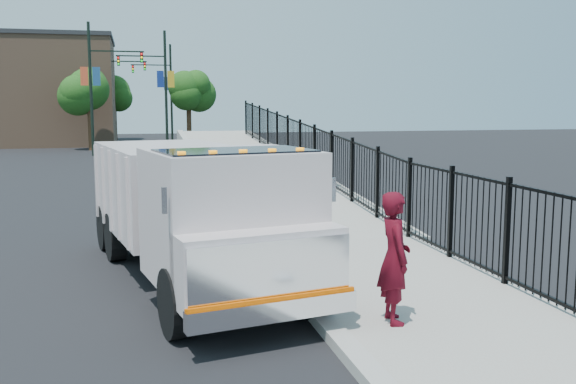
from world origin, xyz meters
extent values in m
plane|color=black|center=(0.00, 0.00, 0.00)|extent=(120.00, 120.00, 0.00)
cube|color=#9E998E|center=(1.93, -2.00, 0.06)|extent=(3.55, 12.00, 0.12)
cube|color=#ADAAA3|center=(0.00, -2.00, 0.08)|extent=(0.30, 12.00, 0.16)
cube|color=#9E998E|center=(2.12, 16.00, 0.00)|extent=(3.95, 24.06, 3.19)
cube|color=black|center=(3.55, 12.00, 0.90)|extent=(0.10, 28.00, 1.80)
cube|color=black|center=(-1.64, 2.13, 0.54)|extent=(2.24, 6.75, 0.22)
cube|color=silver|center=(-1.21, -0.09, 1.52)|extent=(2.68, 2.56, 1.97)
cube|color=silver|center=(-0.97, -1.30, 1.03)|extent=(2.40, 1.12, 0.98)
cube|color=silver|center=(-0.90, -1.65, 1.03)|extent=(2.23, 0.51, 0.84)
cube|color=silver|center=(-0.89, -1.73, 0.54)|extent=(2.35, 0.62, 0.28)
cube|color=#E25200|center=(-0.89, -1.73, 0.69)|extent=(2.32, 0.50, 0.06)
cube|color=black|center=(-1.16, -0.33, 2.11)|extent=(2.37, 1.67, 0.84)
cube|color=silver|center=(-1.88, 3.38, 1.52)|extent=(3.10, 4.50, 1.67)
cube|color=silver|center=(-2.23, -1.29, 1.97)|extent=(0.07, 0.07, 0.34)
cube|color=silver|center=(0.19, -0.82, 1.97)|extent=(0.07, 0.07, 0.34)
cube|color=orange|center=(-1.96, -0.84, 2.53)|extent=(0.11, 0.10, 0.06)
cube|color=orange|center=(-1.53, -0.75, 2.53)|extent=(0.11, 0.10, 0.06)
cube|color=orange|center=(-1.10, -0.67, 2.53)|extent=(0.11, 0.10, 0.06)
cube|color=orange|center=(-0.66, -0.59, 2.53)|extent=(0.11, 0.10, 0.06)
cube|color=orange|center=(-0.23, -0.50, 2.53)|extent=(0.11, 0.10, 0.06)
cylinder|color=black|center=(-2.09, -0.96, 0.49)|extent=(0.50, 1.02, 0.98)
cylinder|color=black|center=(-0.06, -0.57, 0.49)|extent=(0.50, 1.02, 0.98)
cylinder|color=black|center=(-3.01, 3.76, 0.49)|extent=(0.50, 1.02, 0.98)
cylinder|color=black|center=(-0.98, 4.16, 0.49)|extent=(0.50, 1.02, 0.98)
cylinder|color=black|center=(-3.21, 4.82, 0.49)|extent=(0.50, 1.02, 0.98)
cylinder|color=black|center=(-1.19, 5.22, 0.49)|extent=(0.50, 1.02, 0.98)
imported|color=#4D0713|center=(0.92, -1.36, 1.05)|extent=(0.51, 0.72, 1.87)
cylinder|color=black|center=(-4.99, 31.22, 4.00)|extent=(0.18, 0.18, 8.00)
cube|color=black|center=(-3.39, 31.22, 6.30)|extent=(3.20, 0.08, 0.08)
cube|color=black|center=(-1.95, 31.22, 5.95)|extent=(0.18, 0.22, 0.60)
cube|color=navy|center=(-4.64, 31.22, 4.80)|extent=(0.45, 0.04, 1.10)
cube|color=#D74A28|center=(-5.34, 31.22, 4.80)|extent=(0.45, 0.04, 1.10)
cylinder|color=black|center=(-0.36, 34.95, 4.00)|extent=(0.18, 0.18, 8.00)
cube|color=black|center=(-1.96, 34.95, 6.30)|extent=(3.20, 0.08, 0.08)
cube|color=black|center=(-3.40, 34.95, 5.95)|extent=(0.18, 0.22, 0.60)
cube|color=gold|center=(-0.01, 34.95, 4.80)|extent=(0.45, 0.04, 1.10)
cube|color=navy|center=(-0.71, 34.95, 4.80)|extent=(0.45, 0.04, 1.10)
cylinder|color=black|center=(-4.63, 40.83, 4.00)|extent=(0.18, 0.18, 8.00)
cube|color=black|center=(-3.03, 40.83, 6.30)|extent=(3.20, 0.08, 0.08)
cube|color=black|center=(-1.59, 40.83, 5.95)|extent=(0.18, 0.22, 0.60)
cube|color=navy|center=(-4.28, 40.83, 4.80)|extent=(0.45, 0.04, 1.10)
cube|color=orange|center=(-4.98, 40.83, 4.80)|extent=(0.45, 0.04, 1.10)
cylinder|color=black|center=(0.58, 45.06, 4.00)|extent=(0.18, 0.18, 8.00)
cube|color=black|center=(-1.02, 45.06, 6.30)|extent=(3.20, 0.08, 0.08)
cube|color=black|center=(-2.46, 45.06, 5.95)|extent=(0.18, 0.22, 0.60)
cube|color=#CA5109|center=(0.93, 45.06, 4.80)|extent=(0.45, 0.04, 1.10)
cube|color=navy|center=(0.23, 45.06, 4.80)|extent=(0.45, 0.04, 1.10)
cylinder|color=#382314|center=(-5.41, 36.21, 1.60)|extent=(0.36, 0.36, 3.20)
sphere|color=#194714|center=(-5.41, 36.21, 4.00)|extent=(2.93, 2.93, 2.93)
cylinder|color=#382314|center=(1.40, 38.04, 1.60)|extent=(0.36, 0.36, 3.20)
sphere|color=#194714|center=(1.40, 38.04, 4.00)|extent=(2.37, 2.37, 2.37)
cylinder|color=#382314|center=(-4.14, 49.32, 1.60)|extent=(0.36, 0.36, 3.20)
sphere|color=#194714|center=(-4.14, 49.32, 4.00)|extent=(2.84, 2.84, 2.84)
cube|color=#8C664C|center=(-9.00, 44.00, 4.00)|extent=(10.00, 10.00, 8.00)
camera|label=1|loc=(-2.58, -9.54, 3.20)|focal=40.00mm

